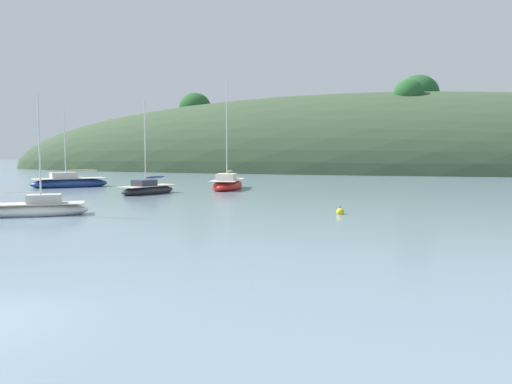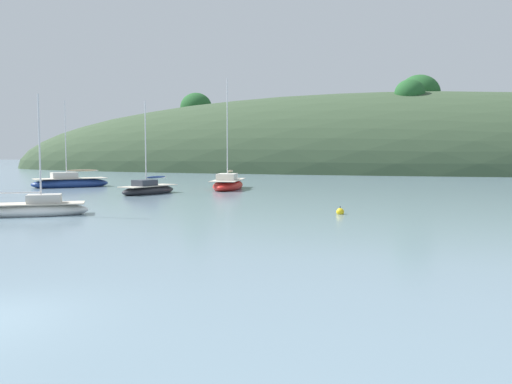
% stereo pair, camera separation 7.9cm
% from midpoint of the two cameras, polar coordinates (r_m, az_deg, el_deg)
% --- Properties ---
extents(far_shoreline_hill, '(150.00, 36.00, 31.20)m').
position_cam_midpoint_polar(far_shoreline_hill, '(97.27, 11.74, 2.26)').
color(far_shoreline_hill, '#384C33').
rests_on(far_shoreline_hill, ground).
extents(sailboat_red_portside, '(6.83, 7.18, 8.76)m').
position_cam_midpoint_polar(sailboat_red_portside, '(55.25, -19.66, 0.96)').
color(sailboat_red_portside, navy).
rests_on(sailboat_red_portside, ground).
extents(sailboat_grey_yawl, '(3.38, 6.03, 7.86)m').
position_cam_midpoint_polar(sailboat_grey_yawl, '(44.47, -11.72, 0.27)').
color(sailboat_grey_yawl, '#232328').
rests_on(sailboat_grey_yawl, ground).
extents(sailboat_white_near, '(5.61, 4.55, 6.80)m').
position_cam_midpoint_polar(sailboat_white_near, '(31.12, -22.78, -1.72)').
color(sailboat_white_near, white).
rests_on(sailboat_white_near, ground).
extents(sailboat_orange_cutter, '(3.78, 7.77, 10.49)m').
position_cam_midpoint_polar(sailboat_orange_cutter, '(49.19, -3.16, 0.83)').
color(sailboat_orange_cutter, red).
rests_on(sailboat_orange_cutter, ground).
extents(mooring_buoy_channel, '(0.44, 0.44, 0.54)m').
position_cam_midpoint_polar(mooring_buoy_channel, '(29.65, 9.05, -2.15)').
color(mooring_buoy_channel, yellow).
rests_on(mooring_buoy_channel, ground).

